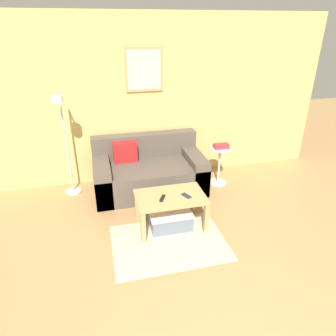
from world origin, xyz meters
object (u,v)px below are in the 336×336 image
object	(u,v)px
floor_lamp	(65,139)
remote_control	(162,198)
side_table	(219,163)
cell_phone	(186,196)
couch	(148,172)
storage_bin	(169,218)
book_stack	(221,146)
coffee_table	(171,202)

from	to	relation	value
floor_lamp	remote_control	distance (m)	1.67
side_table	cell_phone	world-z (taller)	side_table
couch	cell_phone	size ratio (longest dim) A/B	11.89
storage_bin	book_stack	xyz separation A→B (m)	(1.07, 0.92, 0.54)
storage_bin	book_stack	distance (m)	1.51
book_stack	coffee_table	bearing A→B (deg)	-138.57
remote_control	cell_phone	world-z (taller)	remote_control
storage_bin	side_table	bearing A→B (deg)	41.16
storage_bin	side_table	xyz separation A→B (m)	(1.05, 0.92, 0.26)
couch	book_stack	bearing A→B (deg)	-5.16
storage_bin	couch	bearing A→B (deg)	94.43
floor_lamp	cell_phone	size ratio (longest dim) A/B	11.09
coffee_table	cell_phone	size ratio (longest dim) A/B	6.17
cell_phone	couch	bearing A→B (deg)	80.50
side_table	book_stack	world-z (taller)	book_stack
coffee_table	couch	bearing A→B (deg)	95.07
floor_lamp	side_table	distance (m)	2.37
couch	cell_phone	xyz separation A→B (m)	(0.28, -1.08, 0.16)
coffee_table	storage_bin	distance (m)	0.24
book_stack	cell_phone	xyz separation A→B (m)	(-0.86, -0.97, -0.21)
book_stack	remote_control	bearing A→B (deg)	-140.31
side_table	book_stack	bearing A→B (deg)	-3.10
floor_lamp	side_table	bearing A→B (deg)	-3.86
couch	cell_phone	distance (m)	1.12
couch	floor_lamp	world-z (taller)	floor_lamp
storage_bin	cell_phone	size ratio (longest dim) A/B	3.83
remote_control	side_table	bearing A→B (deg)	67.48
floor_lamp	book_stack	xyz separation A→B (m)	(2.31, -0.16, -0.27)
couch	coffee_table	xyz separation A→B (m)	(0.09, -1.03, 0.07)
remote_control	cell_phone	bearing A→B (deg)	26.44
book_stack	remote_control	size ratio (longest dim) A/B	1.63
storage_bin	book_stack	world-z (taller)	book_stack
floor_lamp	cell_phone	distance (m)	1.89
cell_phone	storage_bin	bearing A→B (deg)	141.24
side_table	cell_phone	bearing A→B (deg)	-131.16
coffee_table	storage_bin	bearing A→B (deg)	144.05
couch	storage_bin	size ratio (longest dim) A/B	3.10
coffee_table	storage_bin	world-z (taller)	coffee_table
storage_bin	cell_phone	xyz separation A→B (m)	(0.20, -0.05, 0.33)
side_table	floor_lamp	bearing A→B (deg)	176.14
coffee_table	remote_control	xyz separation A→B (m)	(-0.11, -0.04, 0.10)
storage_bin	floor_lamp	xyz separation A→B (m)	(-1.24, 1.08, 0.81)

